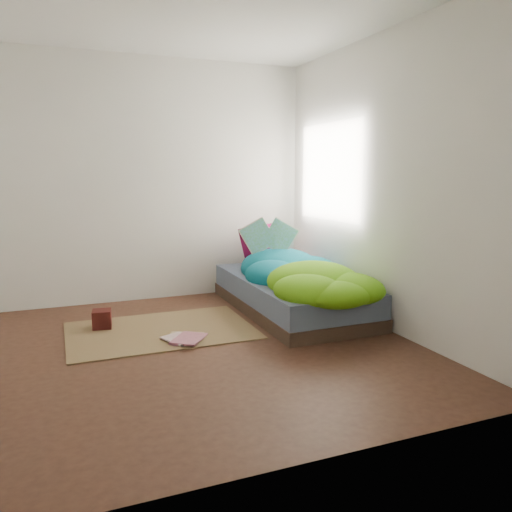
{
  "coord_description": "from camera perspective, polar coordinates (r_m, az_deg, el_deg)",
  "views": [
    {
      "loc": [
        -0.95,
        -3.72,
        1.4
      ],
      "look_at": [
        0.84,
        0.75,
        0.58
      ],
      "focal_mm": 35.0,
      "sensor_mm": 36.0,
      "label": 1
    }
  ],
  "objects": [
    {
      "name": "room_walls",
      "position": [
        3.86,
        -7.55,
        12.89
      ],
      "size": [
        3.54,
        3.54,
        2.62
      ],
      "color": "silver",
      "rests_on": "ground"
    },
    {
      "name": "pillow_magenta",
      "position": [
        5.57,
        0.63,
        1.09
      ],
      "size": [
        0.48,
        0.35,
        0.47
      ],
      "primitive_type": "cube",
      "rotation": [
        0.0,
        0.0,
        0.49
      ],
      "color": "#530529",
      "rests_on": "bed"
    },
    {
      "name": "rug",
      "position": [
        4.56,
        -10.82,
        -8.35
      ],
      "size": [
        1.6,
        1.1,
        0.01
      ],
      "primitive_type": "cube",
      "color": "brown",
      "rests_on": "ground"
    },
    {
      "name": "ground",
      "position": [
        4.09,
        -7.19,
        -10.49
      ],
      "size": [
        3.5,
        3.5,
        0.0
      ],
      "primitive_type": "cube",
      "color": "#3D2217",
      "rests_on": "ground"
    },
    {
      "name": "pillow_floral",
      "position": [
        5.85,
        2.26,
        -0.26
      ],
      "size": [
        0.56,
        0.4,
        0.12
      ],
      "primitive_type": "cube",
      "rotation": [
        0.0,
        0.0,
        0.15
      ],
      "color": "beige",
      "rests_on": "bed"
    },
    {
      "name": "floor_book_b",
      "position": [
        4.28,
        -9.13,
        -9.24
      ],
      "size": [
        0.37,
        0.38,
        0.03
      ],
      "primitive_type": "imported",
      "rotation": [
        0.0,
        0.0,
        -0.64
      ],
      "color": "#C3707B",
      "rests_on": "rug"
    },
    {
      "name": "bed",
      "position": [
        5.1,
        4.06,
        -4.4
      ],
      "size": [
        1.0,
        2.0,
        0.34
      ],
      "color": "#3E2B22",
      "rests_on": "ground"
    },
    {
      "name": "floor_book_a",
      "position": [
        4.2,
        -9.8,
        -9.68
      ],
      "size": [
        0.31,
        0.35,
        0.02
      ],
      "primitive_type": "imported",
      "rotation": [
        0.0,
        0.0,
        0.43
      ],
      "color": "silver",
      "rests_on": "rug"
    },
    {
      "name": "wooden_box",
      "position": [
        4.72,
        -17.19,
        -6.89
      ],
      "size": [
        0.18,
        0.18,
        0.16
      ],
      "primitive_type": "cube",
      "rotation": [
        0.0,
        0.0,
        -0.14
      ],
      "color": "#3B0F0D",
      "rests_on": "rug"
    },
    {
      "name": "open_book",
      "position": [
        5.21,
        1.51,
        3.32
      ],
      "size": [
        0.5,
        0.28,
        0.3
      ],
      "primitive_type": null,
      "rotation": [
        0.0,
        0.0,
        -0.39
      ],
      "color": "#2D8B33",
      "rests_on": "duvet"
    },
    {
      "name": "floor_book_c",
      "position": [
        4.22,
        -8.36,
        -9.56
      ],
      "size": [
        0.34,
        0.31,
        0.02
      ],
      "primitive_type": "imported",
      "rotation": [
        0.0,
        0.0,
        1.11
      ],
      "color": "tan",
      "rests_on": "rug"
    },
    {
      "name": "duvet",
      "position": [
        4.83,
        5.25,
        -1.05
      ],
      "size": [
        0.96,
        1.84,
        0.34
      ],
      "primitive_type": null,
      "color": "#074C6C",
      "rests_on": "bed"
    }
  ]
}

